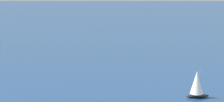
{
  "coord_description": "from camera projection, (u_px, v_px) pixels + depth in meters",
  "views": [
    {
      "loc": [
        -52.78,
        -111.46,
        50.18
      ],
      "look_at": [
        0.0,
        0.0,
        29.06
      ],
      "focal_mm": 67.15,
      "sensor_mm": 36.0,
      "label": 1
    }
  ],
  "objects": [
    {
      "name": "sailboat_inshore",
      "position": [
        197.0,
        84.0,
        179.04
      ],
      "size": [
        10.59,
        7.04,
        13.16
      ],
      "color": "black",
      "rests_on": "ground_plane"
    }
  ]
}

